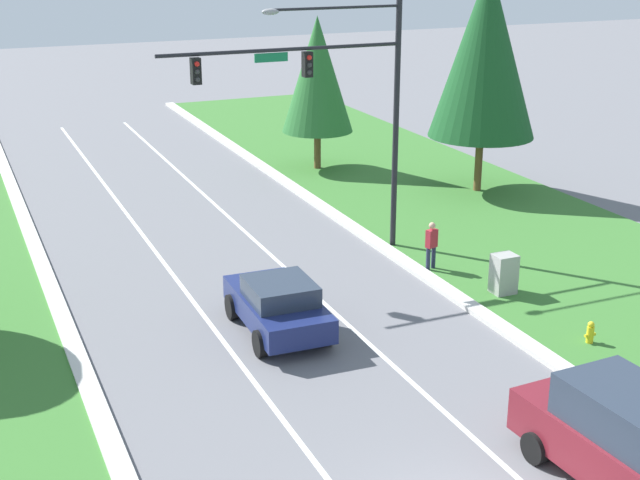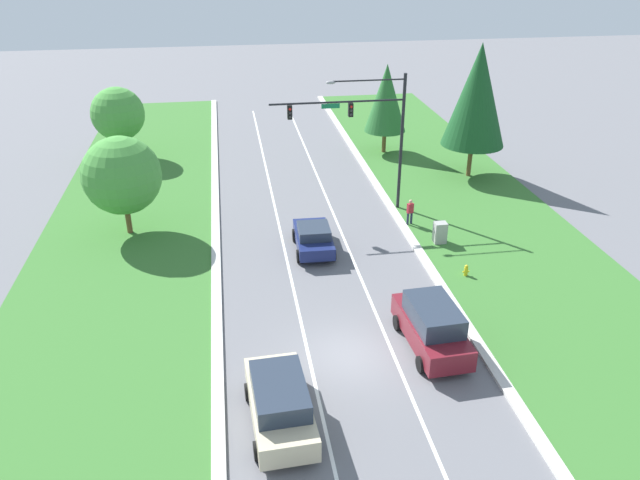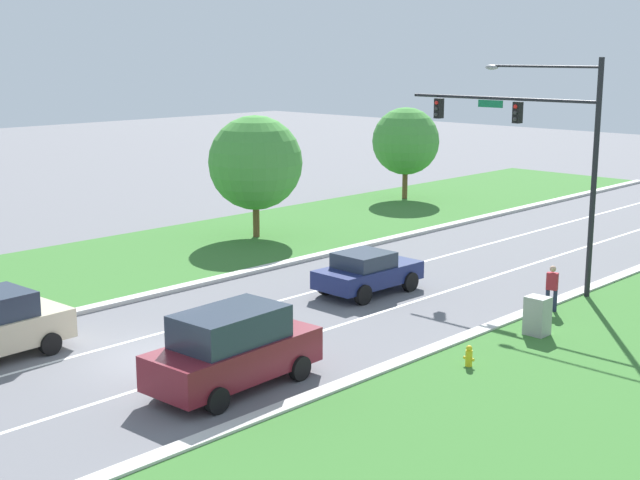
# 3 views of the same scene
# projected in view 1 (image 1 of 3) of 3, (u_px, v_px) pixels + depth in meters

# --- Properties ---
(traffic_signal_mast) EXTENTS (8.24, 0.41, 8.69)m
(traffic_signal_mast) POSITION_uv_depth(u_px,v_px,m) (336.00, 89.00, 28.96)
(traffic_signal_mast) COLOR black
(traffic_signal_mast) RESTS_ON ground_plane
(burgundy_suv) EXTENTS (2.39, 5.06, 2.18)m
(burgundy_suv) POSITION_uv_depth(u_px,v_px,m) (629.00, 442.00, 17.53)
(burgundy_suv) COLOR maroon
(burgundy_suv) RESTS_ON ground_plane
(navy_sedan) EXTENTS (2.22, 4.26, 1.59)m
(navy_sedan) POSITION_uv_depth(u_px,v_px,m) (278.00, 305.00, 24.68)
(navy_sedan) COLOR navy
(navy_sedan) RESTS_ON ground_plane
(utility_cabinet) EXTENTS (0.70, 0.60, 1.32)m
(utility_cabinet) POSITION_uv_depth(u_px,v_px,m) (504.00, 275.00, 27.28)
(utility_cabinet) COLOR #9E9E99
(utility_cabinet) RESTS_ON ground_plane
(pedestrian) EXTENTS (0.43, 0.33, 1.69)m
(pedestrian) POSITION_uv_depth(u_px,v_px,m) (431.00, 244.00, 29.12)
(pedestrian) COLOR #232842
(pedestrian) RESTS_ON ground_plane
(fire_hydrant) EXTENTS (0.34, 0.20, 0.70)m
(fire_hydrant) POSITION_uv_depth(u_px,v_px,m) (590.00, 334.00, 24.04)
(fire_hydrant) COLOR gold
(fire_hydrant) RESTS_ON ground_plane
(conifer_near_right_tree) EXTENTS (3.28, 3.28, 7.09)m
(conifer_near_right_tree) POSITION_uv_depth(u_px,v_px,m) (317.00, 75.00, 40.53)
(conifer_near_right_tree) COLOR brown
(conifer_near_right_tree) RESTS_ON ground_plane
(conifer_far_right_tree) EXTENTS (4.44, 4.44, 9.55)m
(conifer_far_right_tree) POSITION_uv_depth(u_px,v_px,m) (485.00, 51.00, 36.43)
(conifer_far_right_tree) COLOR brown
(conifer_far_right_tree) RESTS_ON ground_plane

